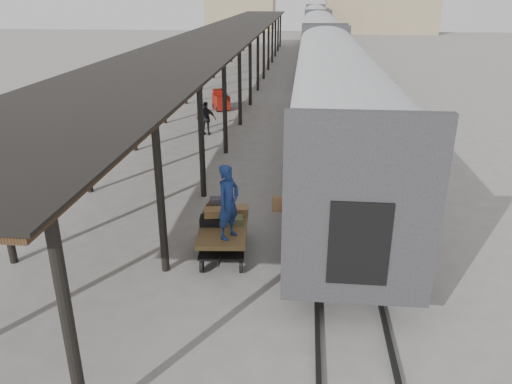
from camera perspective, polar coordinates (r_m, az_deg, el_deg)
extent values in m
plane|color=slate|center=(14.60, -3.05, -5.13)|extent=(160.00, 160.00, 0.00)
cube|color=silver|center=(21.26, 8.79, 10.78)|extent=(3.00, 24.00, 2.90)
cube|color=#28282B|center=(9.88, 11.86, -2.72)|extent=(3.04, 0.22, 3.50)
cube|color=black|center=(21.08, 4.70, 13.34)|extent=(0.04, 22.08, 0.65)
cube|color=black|center=(21.65, 8.53, 6.36)|extent=(2.55, 23.04, 0.50)
cube|color=silver|center=(47.03, 7.33, 16.92)|extent=(3.00, 24.00, 2.90)
cube|color=#28282B|center=(35.19, 7.74, 15.22)|extent=(3.04, 0.22, 3.50)
cube|color=black|center=(46.94, 5.43, 18.09)|extent=(0.04, 22.08, 0.65)
cube|color=black|center=(47.20, 7.22, 14.86)|extent=(2.55, 23.04, 0.50)
cube|color=silver|center=(72.96, 6.88, 18.70)|extent=(3.00, 24.00, 2.90)
cube|color=#28282B|center=(61.08, 7.04, 18.07)|extent=(3.04, 0.22, 3.50)
cube|color=black|center=(72.91, 5.65, 19.46)|extent=(0.04, 22.08, 0.65)
cube|color=black|center=(73.07, 6.82, 17.37)|extent=(2.55, 23.04, 0.50)
cube|color=black|center=(13.13, 4.88, 1.87)|extent=(0.50, 1.70, 2.00)
imported|color=white|center=(13.18, 4.86, 1.31)|extent=(0.72, 0.89, 1.72)
cube|color=olive|center=(13.28, 3.04, -1.32)|extent=(0.57, 0.25, 0.42)
cube|color=#422B19|center=(37.33, -2.92, 17.93)|extent=(4.60, 64.00, 0.18)
cube|color=black|center=(37.32, -2.93, 18.11)|extent=(4.90, 64.30, 0.06)
cylinder|color=black|center=(37.88, -6.04, 14.86)|extent=(0.20, 0.20, 4.00)
cylinder|color=black|center=(68.41, -0.72, 18.13)|extent=(0.20, 0.20, 4.00)
cylinder|color=black|center=(8.20, -20.65, -14.23)|extent=(0.20, 0.20, 4.00)
cylinder|color=black|center=(37.28, 0.37, 14.86)|extent=(0.20, 0.20, 4.00)
cylinder|color=black|center=(68.08, 2.89, 18.09)|extent=(0.20, 0.20, 4.00)
cube|color=black|center=(47.30, 6.28, 13.89)|extent=(0.10, 150.00, 0.12)
cube|color=black|center=(47.34, 8.07, 13.82)|extent=(0.10, 150.00, 0.12)
cube|color=tan|center=(91.66, 13.95, 19.78)|extent=(18.00, 10.00, 8.00)
cube|color=tan|center=(95.67, -1.72, 19.84)|extent=(12.00, 8.00, 6.00)
cube|color=brown|center=(13.35, -3.73, -4.04)|extent=(1.45, 2.50, 0.12)
cube|color=black|center=(13.51, -3.70, -5.38)|extent=(1.34, 2.39, 0.06)
cylinder|color=black|center=(12.85, -6.23, -8.28)|extent=(0.11, 0.41, 0.40)
cylinder|color=black|center=(12.77, -1.72, -8.36)|extent=(0.11, 0.41, 0.40)
cylinder|color=black|center=(14.51, -5.38, -4.50)|extent=(0.11, 0.41, 0.40)
cylinder|color=black|center=(14.44, -1.41, -4.54)|extent=(0.11, 0.41, 0.40)
cube|color=#3C3C3E|center=(13.77, -4.71, -2.47)|extent=(0.63, 0.44, 0.21)
cube|color=olive|center=(13.91, -2.15, -2.11)|extent=(0.65, 0.48, 0.22)
cube|color=black|center=(13.36, -5.22, -3.27)|extent=(0.60, 0.45, 0.22)
cube|color=#4C5332|center=(13.36, -2.63, -3.26)|extent=(0.59, 0.47, 0.19)
cube|color=#4E311F|center=(13.67, -4.42, -1.68)|extent=(0.59, 0.46, 0.20)
cube|color=olive|center=(13.26, -4.82, -2.34)|extent=(0.57, 0.45, 0.21)
cube|color=#3C3C3E|center=(13.60, -4.41, -0.99)|extent=(0.46, 0.35, 0.15)
cube|color=maroon|center=(30.37, -4.02, 10.26)|extent=(1.26, 1.54, 0.80)
cube|color=maroon|center=(30.60, -4.21, 11.36)|extent=(0.90, 0.79, 0.31)
cylinder|color=black|center=(29.89, -4.44, 9.41)|extent=(0.22, 0.34, 0.32)
cylinder|color=black|center=(30.06, -3.11, 9.52)|extent=(0.22, 0.34, 0.32)
cylinder|color=black|center=(30.82, -4.87, 9.79)|extent=(0.22, 0.34, 0.32)
cylinder|color=black|center=(30.98, -3.57, 9.89)|extent=(0.22, 0.34, 0.32)
imported|color=navy|center=(12.31, -3.18, -1.16)|extent=(0.75, 0.84, 1.92)
imported|color=black|center=(24.85, -5.71, 8.35)|extent=(0.99, 0.45, 1.65)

